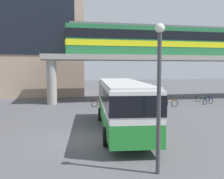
{
  "coord_description": "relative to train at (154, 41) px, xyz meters",
  "views": [
    {
      "loc": [
        -1.4,
        -14.57,
        4.11
      ],
      "look_at": [
        3.35,
        7.36,
        2.2
      ],
      "focal_mm": 41.27,
      "sensor_mm": 36.0,
      "label": 1
    }
  ],
  "objects": [
    {
      "name": "bicycle_black",
      "position": [
        -3.47,
        -4.08,
        -7.23
      ],
      "size": [
        1.79,
        0.22,
        1.04
      ],
      "color": "black",
      "rests_on": "ground_plane"
    },
    {
      "name": "bicycle_orange",
      "position": [
        -0.67,
        -6.62,
        -7.23
      ],
      "size": [
        1.78,
        0.27,
        1.04
      ],
      "color": "black",
      "rests_on": "ground_plane"
    },
    {
      "name": "ground_plane",
      "position": [
        -10.97,
        -7.16,
        -7.59
      ],
      "size": [
        120.0,
        120.0,
        0.0
      ],
      "primitive_type": "plane",
      "color": "#515156"
    },
    {
      "name": "bicycle_green",
      "position": [
        5.09,
        -3.6,
        -7.23
      ],
      "size": [
        1.76,
        0.46,
        1.04
      ],
      "color": "black",
      "rests_on": "ground_plane"
    },
    {
      "name": "elevated_platform",
      "position": [
        1.69,
        0.0,
        -2.77
      ],
      "size": [
        31.55,
        5.97,
        5.62
      ],
      "color": "#9E9B93",
      "rests_on": "ground_plane"
    },
    {
      "name": "bicycle_red",
      "position": [
        -7.99,
        -5.11,
        -7.23
      ],
      "size": [
        1.75,
        0.52,
        1.04
      ],
      "color": "black",
      "rests_on": "ground_plane"
    },
    {
      "name": "bicycle_silver",
      "position": [
        -1.07,
        -5.32,
        -7.23
      ],
      "size": [
        1.76,
        0.43,
        1.04
      ],
      "color": "black",
      "rests_on": "ground_plane"
    },
    {
      "name": "lamp_post",
      "position": [
        -8.58,
        -22.63,
        -4.16
      ],
      "size": [
        0.36,
        0.36,
        5.75
      ],
      "color": "#3F3F44",
      "rests_on": "ground_plane"
    },
    {
      "name": "bus_main",
      "position": [
        -8.26,
        -15.8,
        -5.6
      ],
      "size": [
        3.87,
        11.27,
        3.22
      ],
      "color": "#268C33",
      "rests_on": "ground_plane"
    },
    {
      "name": "train",
      "position": [
        0.0,
        0.0,
        0.0
      ],
      "size": [
        22.55,
        2.96,
        3.84
      ],
      "color": "#26723F",
      "rests_on": "elevated_platform"
    },
    {
      "name": "bicycle_blue",
      "position": [
        4.3,
        -5.91,
        -7.23
      ],
      "size": [
        1.69,
        0.7,
        1.04
      ],
      "color": "black",
      "rests_on": "ground_plane"
    }
  ]
}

